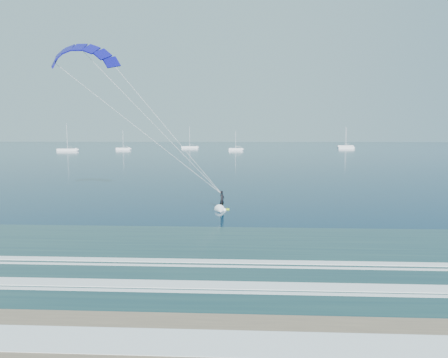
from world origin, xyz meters
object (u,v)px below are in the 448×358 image
sailboat_5 (346,148)px  sailboat_2 (190,147)px  sailboat_0 (68,150)px  sailboat_1 (123,149)px  sailboat_4 (345,146)px  kitesurfer_rig (154,124)px  sailboat_3 (236,149)px

sailboat_5 → sailboat_2: bearing=175.2°
sailboat_0 → sailboat_1: bearing=33.0°
sailboat_4 → sailboat_5: sailboat_4 is taller
kitesurfer_rig → sailboat_5: kitesurfer_rig is taller
kitesurfer_rig → sailboat_4: (75.32, 224.91, -8.33)m
sailboat_4 → sailboat_3: bearing=-141.1°
sailboat_2 → sailboat_4: size_ratio=0.96×
kitesurfer_rig → sailboat_5: size_ratio=1.52×
kitesurfer_rig → sailboat_5: 204.40m
sailboat_2 → sailboat_4: sailboat_4 is taller
sailboat_0 → sailboat_4: size_ratio=1.01×
sailboat_0 → sailboat_5: sailboat_0 is taller
sailboat_0 → sailboat_3: sailboat_0 is taller
sailboat_1 → sailboat_2: 43.29m
kitesurfer_rig → sailboat_2: size_ratio=1.40×
kitesurfer_rig → sailboat_2: (-23.46, 200.34, -8.33)m
sailboat_0 → sailboat_4: sailboat_0 is taller
sailboat_1 → sailboat_5: size_ratio=0.86×
sailboat_2 → sailboat_3: size_ratio=1.31×
sailboat_0 → sailboat_3: 84.64m
sailboat_2 → sailboat_5: sailboat_2 is taller
kitesurfer_rig → sailboat_0: 174.68m
sailboat_0 → sailboat_3: bearing=8.4°
sailboat_4 → sailboat_5: 33.12m
sailboat_3 → sailboat_5: 67.50m
sailboat_0 → sailboat_2: size_ratio=1.04×
sailboat_0 → sailboat_2: 71.15m
kitesurfer_rig → sailboat_1: kitesurfer_rig is taller
kitesurfer_rig → sailboat_3: bearing=88.3°
sailboat_2 → kitesurfer_rig: bearing=-83.3°
sailboat_1 → sailboat_2: size_ratio=0.80×
kitesurfer_rig → sailboat_1: bearing=107.9°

